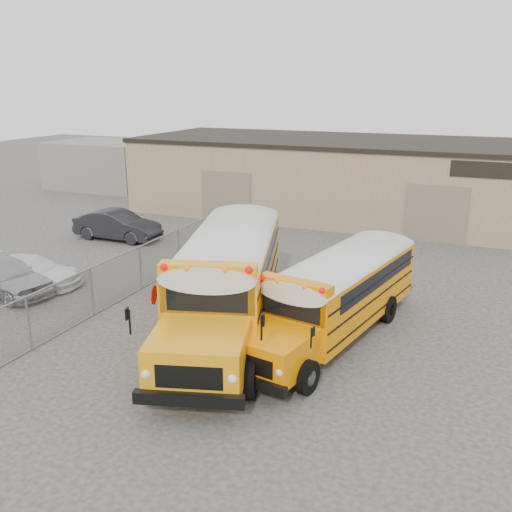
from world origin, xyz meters
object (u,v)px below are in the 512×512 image
at_px(tarp_bundle, 263,325).
at_px(car_dark, 117,225).
at_px(school_bus_right, 399,249).
at_px(car_silver, 5,275).
at_px(school_bus_left, 250,224).
at_px(car_white, 31,271).

relative_size(tarp_bundle, car_dark, 0.30).
xyz_separation_m(school_bus_right, car_silver, (-13.96, -6.89, -0.81)).
xyz_separation_m(tarp_bundle, car_dark, (-11.97, 8.89, 0.05)).
bearing_deg(school_bus_left, school_bus_right, -2.55).
relative_size(school_bus_left, car_white, 2.73).
bearing_deg(car_silver, school_bus_left, -32.71).
distance_m(school_bus_left, school_bus_right, 6.64).
distance_m(school_bus_left, tarp_bundle, 8.50).
bearing_deg(school_bus_right, car_dark, 173.77).
xyz_separation_m(school_bus_right, tarp_bundle, (-2.92, -7.26, -0.85)).
bearing_deg(car_white, car_dark, 0.69).
relative_size(car_white, car_dark, 0.90).
xyz_separation_m(school_bus_right, car_white, (-13.75, -5.79, -0.95)).
bearing_deg(school_bus_left, tarp_bundle, -63.89).
bearing_deg(school_bus_right, school_bus_left, 177.45).
bearing_deg(car_silver, car_white, 1.91).
relative_size(tarp_bundle, car_white, 0.33).
relative_size(school_bus_left, car_silver, 2.60).
height_order(school_bus_left, car_white, school_bus_left).
bearing_deg(school_bus_right, car_white, -157.16).
bearing_deg(tarp_bundle, school_bus_right, 68.07).
height_order(tarp_bundle, car_silver, car_silver).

